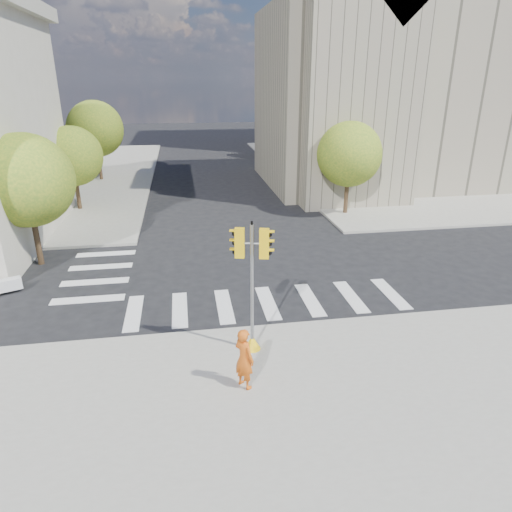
{
  "coord_description": "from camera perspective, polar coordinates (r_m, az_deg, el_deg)",
  "views": [
    {
      "loc": [
        -3.29,
        -18.55,
        8.69
      ],
      "look_at": [
        -0.58,
        -1.96,
        2.1
      ],
      "focal_mm": 32.0,
      "sensor_mm": 36.0,
      "label": 1
    }
  ],
  "objects": [
    {
      "name": "tree_re_far",
      "position": [
        53.86,
        2.43,
        16.25
      ],
      "size": [
        4.0,
        4.0,
        5.88
      ],
      "color": "#382616",
      "rests_on": "ground"
    },
    {
      "name": "tree_re_near",
      "position": [
        30.87,
        11.58,
        12.34
      ],
      "size": [
        4.2,
        4.2,
        6.16
      ],
      "color": "#382616",
      "rests_on": "ground"
    },
    {
      "name": "tree_lw_near",
      "position": [
        24.1,
        -26.79,
        8.4
      ],
      "size": [
        4.4,
        4.4,
        6.41
      ],
      "color": "#382616",
      "rests_on": "ground"
    },
    {
      "name": "lamp_near",
      "position": [
        34.69,
        10.12,
        14.28
      ],
      "size": [
        0.35,
        0.18,
        8.11
      ],
      "color": "black",
      "rests_on": "sidewalk_far_right"
    },
    {
      "name": "lamp_far",
      "position": [
        48.07,
        4.55,
        16.43
      ],
      "size": [
        0.35,
        0.18,
        8.11
      ],
      "color": "black",
      "rests_on": "sidewalk_far_right"
    },
    {
      "name": "sidewalk_far_right",
      "position": [
        51.0,
        18.4,
        10.61
      ],
      "size": [
        28.0,
        40.0,
        0.15
      ],
      "primitive_type": "cube",
      "color": "gray",
      "rests_on": "ground"
    },
    {
      "name": "photographer",
      "position": [
        13.53,
        -1.49,
        -12.67
      ],
      "size": [
        0.78,
        0.84,
        1.92
      ],
      "primitive_type": "imported",
      "rotation": [
        0.0,
        0.0,
        2.2
      ],
      "color": "#D05713",
      "rests_on": "sidewalk_near"
    },
    {
      "name": "tree_lw_far",
      "position": [
        43.36,
        -19.45,
        14.75
      ],
      "size": [
        4.8,
        4.8,
        6.95
      ],
      "color": "#382616",
      "rests_on": "ground"
    },
    {
      "name": "sidewalk_near",
      "position": [
        11.92,
        10.87,
        -25.39
      ],
      "size": [
        30.0,
        14.0,
        0.15
      ],
      "primitive_type": "cube",
      "color": "gray",
      "rests_on": "ground"
    },
    {
      "name": "traffic_signal",
      "position": [
        14.78,
        -0.49,
        -5.28
      ],
      "size": [
        1.08,
        0.56,
        4.49
      ],
      "rotation": [
        0.0,
        0.0,
        -0.24
      ],
      "color": "yellow",
      "rests_on": "sidewalk_near"
    },
    {
      "name": "office_tower",
      "position": [
        65.92,
        14.92,
        26.26
      ],
      "size": [
        20.0,
        18.0,
        30.0
      ],
      "primitive_type": "cube",
      "color": "#9EA0A3",
      "rests_on": "ground"
    },
    {
      "name": "ground",
      "position": [
        20.74,
        0.72,
        -3.36
      ],
      "size": [
        160.0,
        160.0,
        0.0
      ],
      "primitive_type": "plane",
      "color": "black",
      "rests_on": "ground"
    },
    {
      "name": "civic_building",
      "position": [
        42.16,
        18.33,
        18.46
      ],
      "size": [
        26.0,
        16.0,
        19.39
      ],
      "color": "gray",
      "rests_on": "ground"
    },
    {
      "name": "tree_lw_mid",
      "position": [
        33.7,
        -21.97,
        11.49
      ],
      "size": [
        4.0,
        4.0,
        5.77
      ],
      "color": "#382616",
      "rests_on": "ground"
    },
    {
      "name": "tree_re_mid",
      "position": [
        42.18,
        5.82,
        15.4
      ],
      "size": [
        4.6,
        4.6,
        6.66
      ],
      "color": "#382616",
      "rests_on": "ground"
    }
  ]
}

